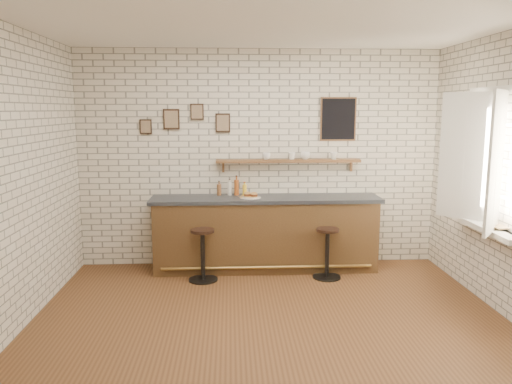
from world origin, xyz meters
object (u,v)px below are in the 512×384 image
condiment_bottle_yellow (245,189)px  book_lower (492,227)px  bar_stool_right (327,251)px  book_upper (493,226)px  shelf_cup_d (334,156)px  bar_counter (266,233)px  bitters_bottle_brown (219,189)px  ciabatta_sandwich (251,195)px  shelf_cup_a (266,156)px  bar_stool_left (203,253)px  bitters_bottle_amber (237,187)px  sandwich_plate (250,197)px  shelf_cup_b (292,156)px  shelf_cup_c (305,155)px  bitters_bottle_white (230,189)px

condiment_bottle_yellow → book_lower: (2.59, -1.76, -0.15)m
bar_stool_right → book_upper: 2.03m
shelf_cup_d → book_lower: size_ratio=0.48×
bar_counter → book_lower: size_ratio=14.18×
bitters_bottle_brown → book_upper: bitters_bottle_brown is taller
ciabatta_sandwich → shelf_cup_a: (0.23, 0.25, 0.49)m
bar_stool_left → bitters_bottle_brown: bearing=71.3°
bitters_bottle_brown → bitters_bottle_amber: bitters_bottle_amber is taller
shelf_cup_a → book_lower: bearing=-56.1°
sandwich_plate → bar_stool_right: bearing=-20.5°
shelf_cup_b → shelf_cup_c: shelf_cup_c is taller
ciabatta_sandwich → sandwich_plate: bearing=180.0°
shelf_cup_b → book_upper: shelf_cup_b is taller
bitters_bottle_amber → bar_counter: bearing=-23.5°
ciabatta_sandwich → shelf_cup_d: (1.17, 0.25, 0.50)m
sandwich_plate → bitters_bottle_brown: bitters_bottle_brown is taller
bitters_bottle_amber → shelf_cup_a: 0.59m
bar_stool_left → book_upper: size_ratio=3.24×
bitters_bottle_amber → sandwich_plate: bearing=-50.6°
bar_counter → bar_stool_left: 0.96m
ciabatta_sandwich → bar_stool_left: size_ratio=0.31×
book_upper → bitters_bottle_white: bearing=159.4°
bar_stool_left → book_upper: 3.41m
bar_counter → bitters_bottle_amber: bitters_bottle_amber is taller
ciabatta_sandwich → shelf_cup_a: size_ratio=1.78×
shelf_cup_a → book_lower: (2.29, -1.80, -0.61)m
ciabatta_sandwich → bitters_bottle_amber: bitters_bottle_amber is taller
bar_counter → book_lower: 2.84m
bitters_bottle_white → shelf_cup_a: 0.68m
shelf_cup_b → bar_stool_left: bearing=155.3°
bitters_bottle_amber → book_upper: bitters_bottle_amber is taller
bar_counter → bitters_bottle_brown: 0.88m
bar_stool_right → shelf_cup_b: (-0.40, 0.62, 1.19)m
ciabatta_sandwich → shelf_cup_d: shelf_cup_d is taller
shelf_cup_c → shelf_cup_b: bearing=113.1°
bitters_bottle_white → bar_stool_left: bitters_bottle_white is taller
ciabatta_sandwich → shelf_cup_a: 0.60m
bitters_bottle_brown → condiment_bottle_yellow: (0.35, 0.00, -0.00)m
sandwich_plate → condiment_bottle_yellow: 0.24m
bar_stool_right → book_upper: (1.53, -1.20, 0.60)m
shelf_cup_d → shelf_cup_b: bearing=167.4°
shelf_cup_a → book_lower: shelf_cup_a is taller
sandwich_plate → shelf_cup_c: size_ratio=2.06×
shelf_cup_b → shelf_cup_c: (0.19, 0.00, 0.01)m
book_upper → book_lower: bearing=102.0°
bar_stool_left → shelf_cup_c: size_ratio=4.98×
bitters_bottle_white → condiment_bottle_yellow: bitters_bottle_white is taller
ciabatta_sandwich → bar_stool_right: 1.26m
bar_stool_left → book_upper: (3.15, -1.18, 0.60)m
sandwich_plate → bar_stool_left: sandwich_plate is taller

